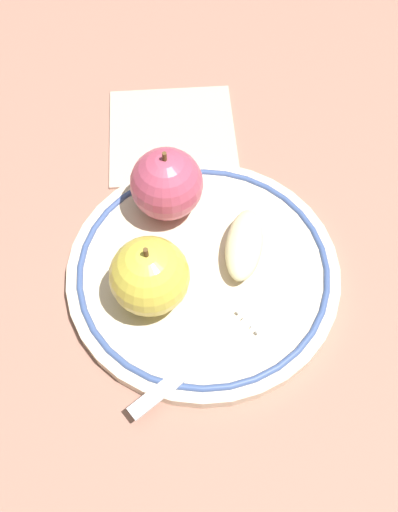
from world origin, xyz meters
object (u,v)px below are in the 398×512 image
object	(u,v)px
apple_second_whole	(150,276)
apple_slice_front	(244,245)
plate	(199,272)
apple_red_whole	(167,184)
fork	(217,347)
napkin_folded	(170,134)

from	to	relation	value
apple_second_whole	apple_slice_front	size ratio (longest dim) A/B	1.01
plate	apple_slice_front	bearing A→B (deg)	-168.22
apple_second_whole	apple_slice_front	world-z (taller)	apple_second_whole
plate	apple_red_whole	size ratio (longest dim) A/B	3.28
plate	apple_slice_front	size ratio (longest dim) A/B	3.31
apple_slice_front	fork	xyz separation A→B (m)	(0.04, 0.09, -0.01)
apple_second_whole	plate	bearing A→B (deg)	-156.66
apple_second_whole	apple_red_whole	bearing A→B (deg)	-107.41
apple_red_whole	apple_second_whole	size ratio (longest dim) A/B	1.00
plate	apple_red_whole	xyz separation A→B (m)	(0.02, -0.07, 0.04)
plate	fork	size ratio (longest dim) A/B	1.43
apple_red_whole	fork	distance (m)	0.15
fork	napkin_folded	world-z (taller)	fork
plate	napkin_folded	size ratio (longest dim) A/B	1.81
plate	fork	xyz separation A→B (m)	(-0.00, 0.08, 0.01)
plate	apple_red_whole	world-z (taller)	apple_red_whole
apple_red_whole	apple_slice_front	bearing A→B (deg)	132.86
apple_slice_front	napkin_folded	xyz separation A→B (m)	(0.04, -0.17, -0.02)
apple_slice_front	fork	distance (m)	0.10
plate	apple_slice_front	xyz separation A→B (m)	(-0.04, -0.01, 0.02)
apple_red_whole	apple_slice_front	size ratio (longest dim) A/B	1.01
apple_slice_front	fork	bearing A→B (deg)	-5.79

